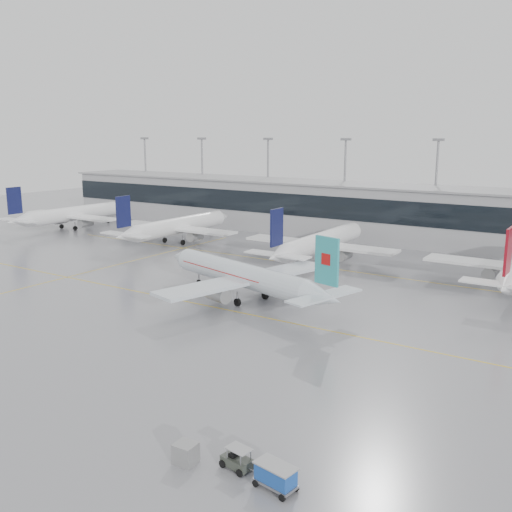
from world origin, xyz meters
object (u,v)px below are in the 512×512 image
Objects in this scene: air_canada_jet at (246,276)px; gse_unit at (186,453)px; baggage_cart at (276,475)px; baggage_tug at (237,461)px.

air_canada_jet is 41.64m from gse_unit.
air_canada_jet is 44.64m from baggage_cart.
baggage_tug is at bearing -180.00° from baggage_cart.
gse_unit is at bearing -163.68° from baggage_cart.
baggage_cart is 2.01× the size of gse_unit.
baggage_tug is at bearing 20.25° from gse_unit.
baggage_tug is (23.14, -35.13, -3.03)m from air_canada_jet.
baggage_cart reaches higher than gse_unit.
baggage_cart is at bearing 142.36° from air_canada_jet.
baggage_cart is (26.70, -35.68, -2.56)m from air_canada_jet.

